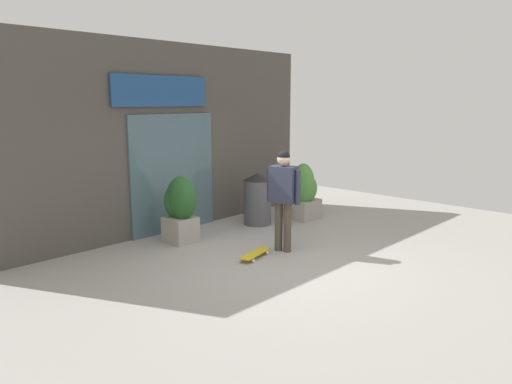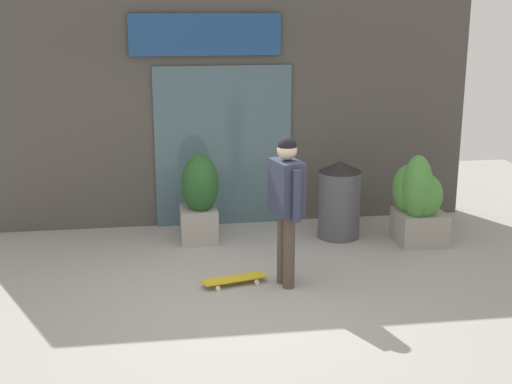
{
  "view_description": "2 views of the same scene",
  "coord_description": "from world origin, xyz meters",
  "views": [
    {
      "loc": [
        -5.4,
        -4.66,
        2.47
      ],
      "look_at": [
        0.23,
        0.67,
        0.99
      ],
      "focal_mm": 33.86,
      "sensor_mm": 36.0,
      "label": 1
    },
    {
      "loc": [
        -0.89,
        -6.94,
        3.09
      ],
      "look_at": [
        0.23,
        0.67,
        0.99
      ],
      "focal_mm": 49.88,
      "sensor_mm": 36.0,
      "label": 2
    }
  ],
  "objects": [
    {
      "name": "skateboarder",
      "position": [
        0.51,
        0.33,
        1.03
      ],
      "size": [
        0.36,
        0.58,
        1.68
      ],
      "rotation": [
        0.0,
        0.0,
        -2.89
      ],
      "color": "#4C4238",
      "rests_on": "ground_plane"
    },
    {
      "name": "planter_box_left",
      "position": [
        2.44,
        1.46,
        0.58
      ],
      "size": [
        0.65,
        0.73,
        1.2
      ],
      "color": "gray",
      "rests_on": "ground_plane"
    },
    {
      "name": "trash_bin",
      "position": [
        1.52,
        1.86,
        0.52
      ],
      "size": [
        0.57,
        0.57,
        1.04
      ],
      "color": "#4C4C51",
      "rests_on": "ground_plane"
    },
    {
      "name": "ground_plane",
      "position": [
        0.0,
        0.0,
        0.0
      ],
      "size": [
        12.0,
        12.0,
        0.0
      ],
      "primitive_type": "plane",
      "color": "#9E9993"
    },
    {
      "name": "planter_box_right",
      "position": [
        -0.32,
        1.99,
        0.66
      ],
      "size": [
        0.51,
        0.62,
        1.18
      ],
      "color": "gray",
      "rests_on": "ground_plane"
    },
    {
      "name": "skateboard",
      "position": [
        -0.06,
        0.42,
        0.06
      ],
      "size": [
        0.74,
        0.36,
        0.08
      ],
      "rotation": [
        0.0,
        0.0,
        -2.89
      ],
      "color": "gold",
      "rests_on": "ground_plane"
    },
    {
      "name": "building_facade",
      "position": [
        0.0,
        2.82,
        1.74
      ],
      "size": [
        7.08,
        0.31,
        3.52
      ],
      "color": "#4C4742",
      "rests_on": "ground_plane"
    }
  ]
}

